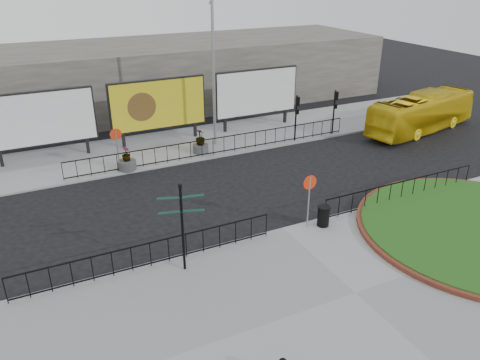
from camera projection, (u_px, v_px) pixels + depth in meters
ground at (283, 230)px, 20.56m from camera, size 90.00×90.00×0.00m
pavement_near at (355, 294)px, 16.46m from camera, size 30.00×10.00×0.12m
pavement_far at (188, 144)px, 30.34m from camera, size 44.00×6.00×0.12m
brick_edge at (480, 229)px, 20.19m from camera, size 10.40×10.40×0.18m
grass_lawn at (480, 229)px, 20.19m from camera, size 10.00×10.00×0.22m
railing_near_left at (150, 254)px, 17.65m from camera, size 10.00×0.10×1.10m
railing_near_right at (402, 191)px, 22.63m from camera, size 9.00×0.10×1.10m
railing_far at (219, 146)px, 28.28m from camera, size 18.00×0.10×1.10m
speed_sign_far at (116, 140)px, 25.45m from camera, size 0.64×0.07×2.47m
speed_sign_near at (309, 190)px, 19.84m from camera, size 0.64×0.07×2.47m
billboard_left at (40, 119)px, 26.69m from camera, size 6.20×0.31×4.10m
billboard_mid at (158, 105)px, 29.47m from camera, size 6.20×0.31×4.10m
billboard_right at (256, 93)px, 32.26m from camera, size 6.20×0.31×4.10m
lamp_post at (214, 71)px, 28.13m from camera, size 0.74×0.18×9.23m
signal_pole_a at (297, 111)px, 29.90m from camera, size 0.22×0.26×3.00m
signal_pole_b at (335, 106)px, 31.09m from camera, size 0.22×0.26×3.00m
building_backdrop at (143, 76)px, 37.48m from camera, size 40.00×10.00×5.00m
fingerpost_sign at (182, 219)px, 16.85m from camera, size 1.66×0.69×3.56m
litter_bin at (323, 216)px, 20.50m from camera, size 0.57×0.57×0.94m
bus at (422, 113)px, 32.25m from camera, size 9.76×4.04×2.65m
planter_a at (127, 162)px, 26.19m from camera, size 1.01×1.01×1.37m
planter_b at (200, 144)px, 28.54m from camera, size 0.95×0.95×1.50m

